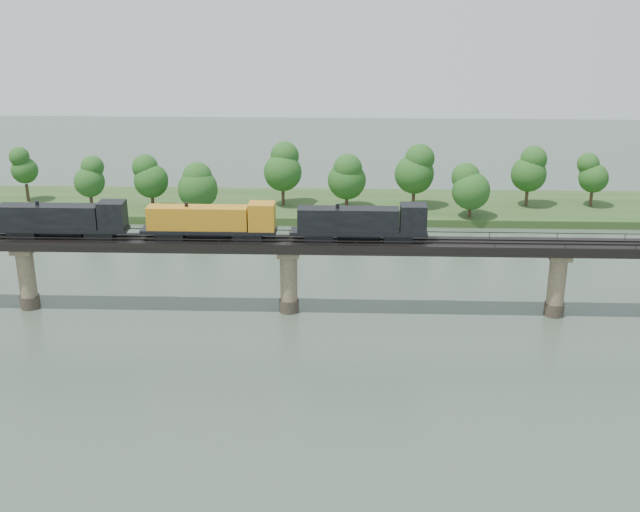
{
  "coord_description": "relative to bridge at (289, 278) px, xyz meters",
  "views": [
    {
      "loc": [
        8.68,
        -82.09,
        49.11
      ],
      "look_at": [
        4.71,
        30.0,
        9.0
      ],
      "focal_mm": 45.0,
      "sensor_mm": 36.0,
      "label": 1
    }
  ],
  "objects": [
    {
      "name": "ground",
      "position": [
        0.0,
        -30.0,
        -5.46
      ],
      "size": [
        400.0,
        400.0,
        0.0
      ],
      "primitive_type": "plane",
      "color": "#344336",
      "rests_on": "ground"
    },
    {
      "name": "far_bank",
      "position": [
        0.0,
        55.0,
        -4.66
      ],
      "size": [
        300.0,
        24.0,
        1.6
      ],
      "primitive_type": "cube",
      "color": "#29451B",
      "rests_on": "ground"
    },
    {
      "name": "bridge",
      "position": [
        0.0,
        0.0,
        0.0
      ],
      "size": [
        236.0,
        30.0,
        11.5
      ],
      "color": "#473A2D",
      "rests_on": "ground"
    },
    {
      "name": "bridge_superstructure",
      "position": [
        0.0,
        0.0,
        6.33
      ],
      "size": [
        220.0,
        4.9,
        0.75
      ],
      "color": "black",
      "rests_on": "bridge"
    },
    {
      "name": "far_treeline",
      "position": [
        -8.21,
        50.52,
        3.37
      ],
      "size": [
        289.06,
        17.54,
        13.6
      ],
      "color": "#382619",
      "rests_on": "far_bank"
    },
    {
      "name": "freight_train",
      "position": [
        -18.92,
        0.0,
        8.71
      ],
      "size": [
        81.15,
        3.16,
        5.59
      ],
      "color": "black",
      "rests_on": "bridge"
    }
  ]
}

